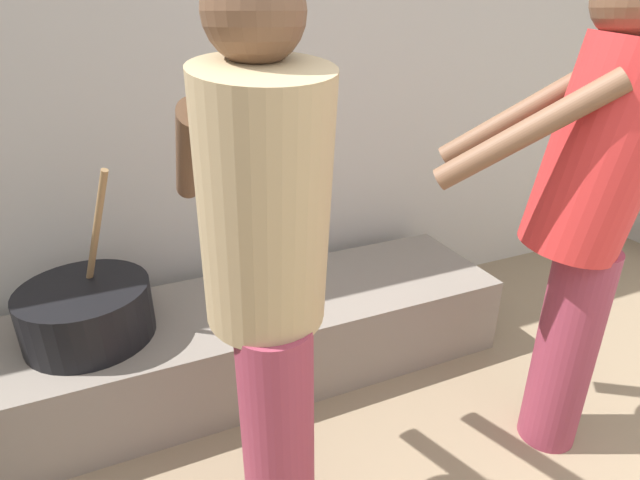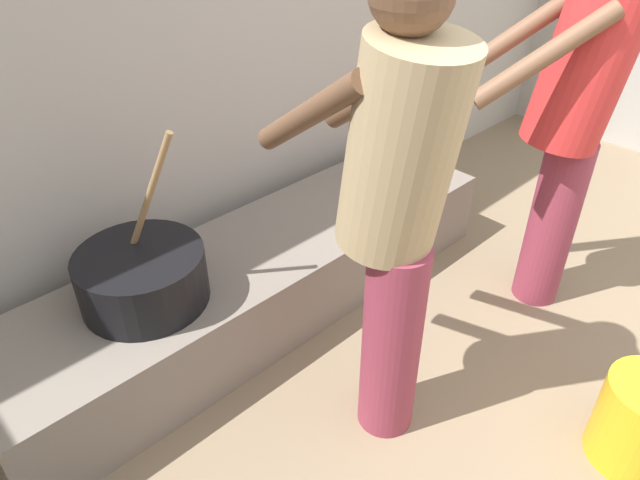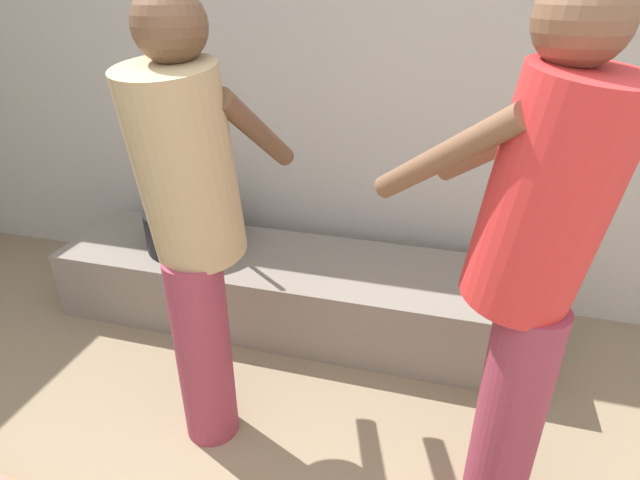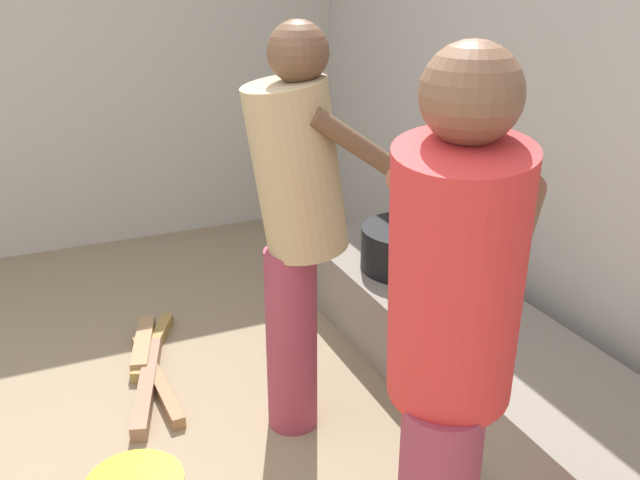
% 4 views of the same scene
% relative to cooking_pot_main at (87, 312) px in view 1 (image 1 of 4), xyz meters
% --- Properties ---
extents(block_enclosure_rear, '(5.69, 0.20, 2.17)m').
position_rel_cooking_pot_main_xyz_m(block_enclosure_rear, '(0.82, 0.51, 0.62)').
color(block_enclosure_rear, '#ADA8A0').
rests_on(block_enclosure_rear, ground_plane).
extents(hearth_ledge, '(2.36, 0.60, 0.36)m').
position_rel_cooking_pot_main_xyz_m(hearth_ledge, '(0.53, -0.01, -0.28)').
color(hearth_ledge, slate).
rests_on(hearth_ledge, ground_plane).
extents(cooking_pot_main, '(0.47, 0.47, 0.66)m').
position_rel_cooking_pot_main_xyz_m(cooking_pot_main, '(0.00, 0.00, 0.00)').
color(cooking_pot_main, black).
rests_on(cooking_pot_main, hearth_ledge).
extents(cook_in_tan_shirt, '(0.38, 0.68, 1.58)m').
position_rel_cooking_pot_main_xyz_m(cook_in_tan_shirt, '(0.47, -0.76, 0.44)').
color(cook_in_tan_shirt, '#8C3347').
rests_on(cook_in_tan_shirt, ground_plane).
extents(cook_in_red_shirt, '(0.72, 0.67, 1.62)m').
position_rel_cooking_pot_main_xyz_m(cook_in_red_shirt, '(1.49, -0.80, 0.47)').
color(cook_in_red_shirt, '#8C3347').
rests_on(cook_in_red_shirt, ground_plane).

